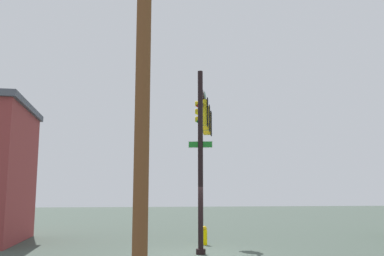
{
  "coord_description": "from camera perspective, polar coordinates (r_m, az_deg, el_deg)",
  "views": [
    {
      "loc": [
        -16.23,
        3.06,
        2.23
      ],
      "look_at": [
        0.6,
        0.23,
        4.88
      ],
      "focal_mm": 39.97,
      "sensor_mm": 36.0,
      "label": 1
    }
  ],
  "objects": [
    {
      "name": "signal_pole_assembly",
      "position": [
        18.72,
        1.52,
        -0.14
      ],
      "size": [
        5.18,
        1.88,
        7.09
      ],
      "color": "black",
      "rests_on": "ground_plane"
    },
    {
      "name": "utility_pole",
      "position": [
        9.15,
        -6.58,
        6.1
      ],
      "size": [
        0.64,
        1.76,
        8.93
      ],
      "color": "brown",
      "rests_on": "ground_plane"
    },
    {
      "name": "fire_hydrant",
      "position": [
        19.56,
        1.68,
        -14.14
      ],
      "size": [
        0.33,
        0.24,
        0.83
      ],
      "color": "#E9CB02",
      "rests_on": "ground_plane"
    },
    {
      "name": "ground_plane",
      "position": [
        16.67,
        1.18,
        -16.5
      ],
      "size": [
        120.0,
        120.0,
        0.0
      ],
      "primitive_type": "plane",
      "color": "#3D4940"
    }
  ]
}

